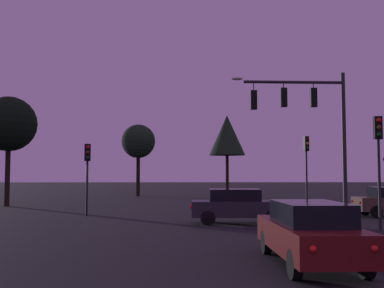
# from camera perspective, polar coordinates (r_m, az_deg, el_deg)

# --- Properties ---
(ground_plane) EXTENTS (168.00, 168.00, 0.00)m
(ground_plane) POSITION_cam_1_polar(r_m,az_deg,el_deg) (29.86, 0.94, -8.02)
(ground_plane) COLOR black
(ground_plane) RESTS_ON ground
(traffic_signal_mast_arm) EXTENTS (5.43, 0.43, 6.98)m
(traffic_signal_mast_arm) POSITION_cam_1_polar(r_m,az_deg,el_deg) (21.78, 14.71, 3.49)
(traffic_signal_mast_arm) COLOR #232326
(traffic_signal_mast_arm) RESTS_ON ground
(traffic_light_corner_left) EXTENTS (0.36, 0.38, 4.46)m
(traffic_light_corner_left) POSITION_cam_1_polar(r_m,az_deg,el_deg) (27.90, 14.37, -1.71)
(traffic_light_corner_left) COLOR #232326
(traffic_light_corner_left) RESTS_ON ground
(traffic_light_corner_right) EXTENTS (0.32, 0.36, 4.45)m
(traffic_light_corner_right) POSITION_cam_1_polar(r_m,az_deg,el_deg) (18.89, 22.67, -0.64)
(traffic_light_corner_right) COLOR #232326
(traffic_light_corner_right) RESTS_ON ground
(traffic_light_median) EXTENTS (0.36, 0.38, 3.77)m
(traffic_light_median) POSITION_cam_1_polar(r_m,az_deg,el_deg) (24.19, -13.18, -2.54)
(traffic_light_median) COLOR #232326
(traffic_light_median) RESTS_ON ground
(car_nearside_lane) EXTENTS (1.72, 4.62, 1.52)m
(car_nearside_lane) POSITION_cam_1_polar(r_m,az_deg,el_deg) (11.39, 14.71, -10.77)
(car_nearside_lane) COLOR #4C0F0F
(car_nearside_lane) RESTS_ON ground
(car_crossing_left) EXTENTS (4.21, 1.84, 1.52)m
(car_crossing_left) POSITION_cam_1_polar(r_m,az_deg,el_deg) (20.08, 5.75, -7.80)
(car_crossing_left) COLOR #232328
(car_crossing_left) RESTS_ON ground
(tree_left_far) EXTENTS (3.30, 3.30, 7.02)m
(tree_left_far) POSITION_cam_1_polar(r_m,az_deg,el_deg) (44.11, -6.85, 0.29)
(tree_left_far) COLOR black
(tree_left_far) RESTS_ON ground
(tree_center_horizon) EXTENTS (3.50, 3.50, 7.89)m
(tree_center_horizon) POSITION_cam_1_polar(r_m,az_deg,el_deg) (43.58, 4.49, 1.10)
(tree_center_horizon) COLOR black
(tree_center_horizon) RESTS_ON ground
(tree_right_cluster) EXTENTS (3.76, 3.76, 7.47)m
(tree_right_cluster) POSITION_cam_1_polar(r_m,az_deg,el_deg) (33.05, -22.30, 2.33)
(tree_right_cluster) COLOR black
(tree_right_cluster) RESTS_ON ground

